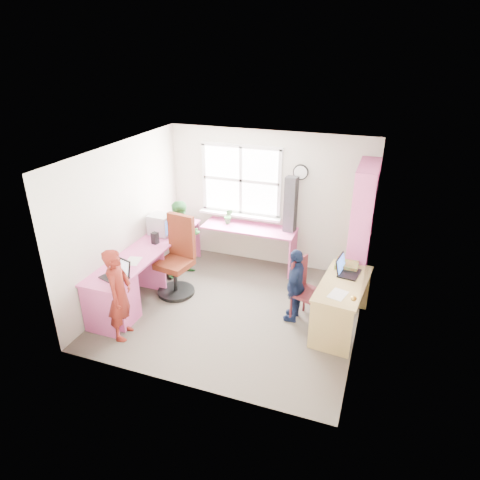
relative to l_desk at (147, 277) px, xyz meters
The scene contains 19 objects.
room 1.57m from the l_desk, 16.12° to the left, with size 3.64×3.44×2.44m.
l_desk is the anchor object (origin of this frame).
right_desk 2.89m from the l_desk, ahead, with size 0.70×1.32×0.73m.
bookshelf 3.35m from the l_desk, 26.43° to the left, with size 0.30×1.02×2.10m.
swivel_chair 0.56m from the l_desk, 60.19° to the left, with size 0.68×0.68×1.28m.
wooden_chair 2.37m from the l_desk, ahead, with size 0.53×0.53×0.95m.
crt_monitor 1.06m from the l_desk, 104.64° to the left, with size 0.37×0.34×0.35m.
laptop_left 0.67m from the l_desk, 99.89° to the right, with size 0.43×0.39×0.25m.
laptop_right 2.94m from the l_desk, 12.56° to the left, with size 0.35×0.40×0.25m.
speaker_a 0.70m from the l_desk, 105.17° to the left, with size 0.11×0.11×0.19m.
speaker_b 1.26m from the l_desk, 99.14° to the left, with size 0.10×0.10×0.18m.
cd_tower 2.63m from the l_desk, 45.58° to the left, with size 0.21×0.19×0.96m.
game_box 2.99m from the l_desk, 16.66° to the left, with size 0.32×0.32×0.06m.
paper_a 0.35m from the l_desk, 147.21° to the right, with size 0.26×0.32×0.00m.
paper_b 2.85m from the l_desk, ahead, with size 0.26×0.33×0.00m.
potted_plant 1.91m from the l_desk, 69.33° to the left, with size 0.15×0.12×0.28m, color #2B6C2D.
person_red 0.86m from the l_desk, 83.69° to the right, with size 0.48×0.31×1.32m, color maroon.
person_green 1.05m from the l_desk, 84.37° to the left, with size 0.65×0.51×1.34m, color #2E7334.
person_navy 2.24m from the l_desk, ahead, with size 0.65×0.27×1.12m, color #152042.
Camera 1 is at (1.94, -5.12, 3.69)m, focal length 32.00 mm.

